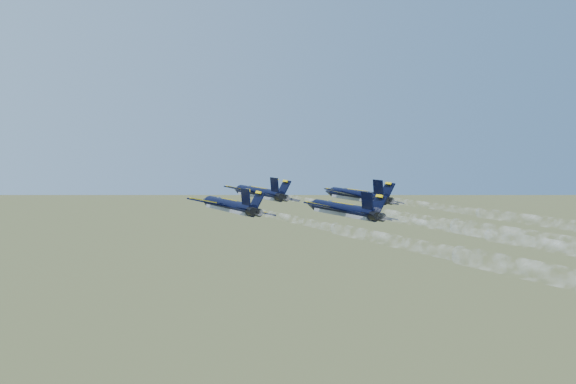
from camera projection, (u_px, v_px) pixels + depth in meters
jet_lead at (259, 193)px, 106.21m from camera, size 11.88×15.52×4.13m
jet_left at (229, 206)px, 91.39m from camera, size 11.88×15.52×4.13m
jet_right at (357, 196)px, 102.81m from camera, size 11.88×15.52×4.13m
jet_slot at (343, 210)px, 87.49m from camera, size 11.88×15.52×4.13m
smoke_trail_lead at (548, 249)px, 62.07m from camera, size 5.38×69.13×2.31m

